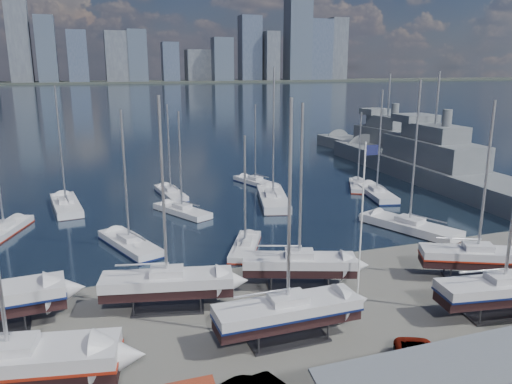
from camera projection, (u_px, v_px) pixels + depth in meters
name	position (u px, v px, depth m)	size (l,w,h in m)	color
ground	(316.00, 312.00, 36.60)	(1400.00, 1400.00, 0.00)	#605E59
water	(106.00, 96.00, 320.83)	(1400.00, 600.00, 0.40)	#172836
far_shore	(94.00, 82.00, 558.88)	(1400.00, 80.00, 2.20)	#2D332D
skyline	(84.00, 47.00, 541.45)	(639.14, 43.80, 107.69)	#475166
sailboat_cradle_1	(10.00, 363.00, 26.49)	(11.84, 5.33, 18.30)	#2D2D33
sailboat_cradle_2	(167.00, 283.00, 36.63)	(9.93, 4.66, 15.66)	#2D2D33
sailboat_cradle_3	(288.00, 311.00, 32.39)	(9.77, 2.86, 15.76)	#2D2D33
sailboat_cradle_4	(299.00, 264.00, 40.35)	(9.39, 5.47, 14.89)	#2D2D33
sailboat_cradle_5	(503.00, 289.00, 35.60)	(9.96, 4.14, 15.64)	#2D2D33
sailboat_cradle_6	(477.00, 257.00, 41.86)	(9.45, 6.32, 15.00)	#2D2D33
sailboat_moored_1	(5.00, 231.00, 53.68)	(5.40, 9.31, 13.44)	black
sailboat_moored_2	(66.00, 207.00, 63.07)	(4.27, 10.92, 16.05)	black
sailboat_moored_3	(130.00, 245.00, 49.52)	(5.77, 9.91, 14.30)	black
sailboat_moored_4	(182.00, 212.00, 60.91)	(6.13, 8.82, 13.09)	black
sailboat_moored_5	(171.00, 194.00, 69.53)	(3.48, 9.10, 13.26)	black
sailboat_moored_6	(245.00, 247.00, 48.89)	(5.49, 8.08, 11.84)	black
sailboat_moored_7	(273.00, 201.00, 65.93)	(6.40, 12.57, 18.28)	black
sailboat_moored_8	(255.00, 183.00, 76.37)	(4.95, 8.84, 12.74)	black
sailboat_moored_9	(409.00, 228.00, 54.72)	(7.05, 11.65, 17.03)	black
sailboat_moored_10	(376.00, 194.00, 69.34)	(5.03, 10.59, 15.27)	black
sailboat_moored_11	(358.00, 186.00, 74.03)	(5.61, 8.00, 11.77)	black
naval_ship_east	(431.00, 170.00, 78.73)	(10.74, 53.37, 18.78)	slate
naval_ship_west	(385.00, 149.00, 98.76)	(9.98, 42.45, 17.78)	slate
car_c	(420.00, 362.00, 29.18)	(2.28, 4.95, 1.37)	gray
flagpole	(363.00, 213.00, 36.24)	(1.09, 0.12, 12.40)	white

